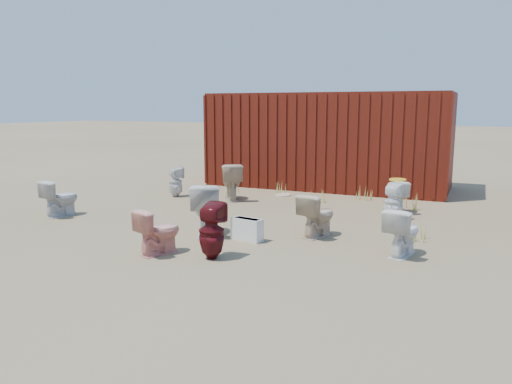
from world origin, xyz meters
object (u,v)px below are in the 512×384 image
at_px(toilet_front_pink, 159,231).
at_px(toilet_front_c, 206,209).
at_px(toilet_front_maroon, 212,231).
at_px(toilet_back_a, 175,182).
at_px(toilet_back_e, 392,202).
at_px(loose_tank, 247,229).
at_px(toilet_front_e, 402,232).
at_px(toilet_back_yellowlid, 397,196).
at_px(shipping_container, 329,140).
at_px(toilet_back_beige_left, 232,182).
at_px(toilet_back_beige_right, 317,215).
at_px(toilet_front_a, 60,198).

relative_size(toilet_front_pink, toilet_front_c, 0.77).
height_order(toilet_front_maroon, toilet_back_a, toilet_front_maroon).
distance_m(toilet_front_maroon, toilet_back_e, 3.86).
xyz_separation_m(toilet_front_c, loose_tank, (0.77, -0.06, -0.25)).
bearing_deg(toilet_front_e, toilet_front_maroon, 39.37).
xyz_separation_m(toilet_back_yellowlid, loose_tank, (-1.79, -3.10, -0.15)).
bearing_deg(shipping_container, toilet_back_e, -57.47).
bearing_deg(toilet_back_beige_left, loose_tank, 89.65).
xyz_separation_m(toilet_front_pink, loose_tank, (0.83, 1.17, -0.15)).
distance_m(shipping_container, toilet_back_a, 4.19).
distance_m(toilet_front_c, toilet_back_beige_right, 1.81).
xyz_separation_m(shipping_container, toilet_back_beige_right, (1.32, -5.13, -0.85)).
relative_size(toilet_back_beige_right, toilet_back_yellowlid, 1.10).
relative_size(shipping_container, loose_tank, 12.00).
height_order(toilet_front_pink, toilet_front_maroon, toilet_front_maroon).
bearing_deg(toilet_front_maroon, toilet_front_c, -59.11).
xyz_separation_m(toilet_front_maroon, loose_tank, (0.03, 1.06, -0.21)).
distance_m(toilet_front_pink, toilet_back_e, 4.39).
xyz_separation_m(toilet_front_a, toilet_back_beige_right, (4.92, 0.55, 0.00)).
height_order(toilet_front_a, toilet_back_e, toilet_front_a).
bearing_deg(toilet_front_e, toilet_back_a, -13.60).
xyz_separation_m(shipping_container, toilet_front_pink, (-0.44, -6.98, -0.87)).
relative_size(toilet_front_maroon, toilet_back_e, 1.12).
bearing_deg(toilet_back_yellowlid, toilet_back_beige_right, 47.57).
height_order(toilet_back_a, toilet_back_beige_left, toilet_back_beige_left).
distance_m(toilet_front_pink, toilet_back_yellowlid, 5.01).
distance_m(toilet_front_pink, toilet_front_c, 1.23).
relative_size(shipping_container, toilet_front_e, 8.75).
height_order(toilet_front_c, toilet_back_beige_right, toilet_front_c).
bearing_deg(loose_tank, toilet_back_yellowlid, 70.32).
bearing_deg(toilet_back_a, toilet_front_pink, 148.19).
bearing_deg(toilet_back_beige_left, toilet_front_a, 20.83).
distance_m(toilet_front_e, toilet_back_beige_left, 4.98).
relative_size(toilet_front_c, toilet_back_beige_left, 1.03).
bearing_deg(shipping_container, toilet_back_beige_left, -116.26).
bearing_deg(toilet_back_yellowlid, toilet_back_beige_left, -20.62).
relative_size(toilet_front_a, toilet_back_a, 1.01).
distance_m(toilet_front_maroon, toilet_back_beige_right, 1.98).
distance_m(toilet_front_pink, toilet_front_maroon, 0.81).
bearing_deg(toilet_front_maroon, toilet_front_e, -155.09).
distance_m(shipping_container, toilet_front_a, 6.78).
distance_m(toilet_front_c, toilet_back_e, 3.45).
bearing_deg(toilet_front_maroon, toilet_front_a, -19.24).
bearing_deg(toilet_front_e, shipping_container, -52.41).
bearing_deg(shipping_container, toilet_back_beige_right, -75.59).
height_order(toilet_front_a, toilet_front_maroon, toilet_front_maroon).
distance_m(toilet_back_a, toilet_back_beige_right, 4.58).
xyz_separation_m(toilet_front_maroon, toilet_back_yellowlid, (1.83, 4.16, -0.07)).
xyz_separation_m(toilet_front_c, toilet_back_a, (-2.37, 2.71, -0.08)).
bearing_deg(shipping_container, loose_tank, -86.12).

